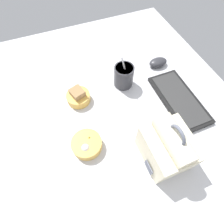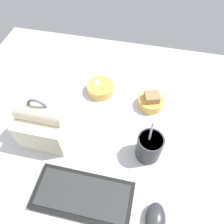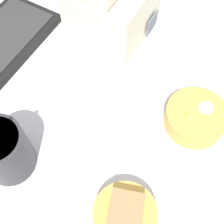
% 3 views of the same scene
% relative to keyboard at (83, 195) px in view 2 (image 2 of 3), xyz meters
% --- Properties ---
extents(desk_surface, '(1.40, 1.10, 0.02)m').
position_rel_keyboard_xyz_m(desk_surface, '(-0.03, -0.28, -0.02)').
color(desk_surface, silver).
rests_on(desk_surface, ground).
extents(keyboard, '(0.32, 0.15, 0.02)m').
position_rel_keyboard_xyz_m(keyboard, '(0.00, 0.00, 0.00)').
color(keyboard, black).
rests_on(keyboard, desk_surface).
extents(lunch_bag, '(0.17, 0.16, 0.22)m').
position_rel_keyboard_xyz_m(lunch_bag, '(0.19, -0.20, 0.07)').
color(lunch_bag, '#EFE5C1').
rests_on(lunch_bag, desk_surface).
extents(soup_cup, '(0.09, 0.09, 0.18)m').
position_rel_keyboard_xyz_m(soup_cup, '(-0.19, -0.20, 0.05)').
color(soup_cup, '#333338').
rests_on(soup_cup, desk_surface).
extents(bento_bowl_sandwich, '(0.10, 0.10, 0.07)m').
position_rel_keyboard_xyz_m(bento_bowl_sandwich, '(-0.17, -0.42, 0.02)').
color(bento_bowl_sandwich, '#EAB24C').
rests_on(bento_bowl_sandwich, desk_surface).
extents(bento_bowl_snacks, '(0.12, 0.12, 0.05)m').
position_rel_keyboard_xyz_m(bento_bowl_snacks, '(0.06, -0.45, 0.01)').
color(bento_bowl_snacks, '#EAB24C').
rests_on(bento_bowl_snacks, desk_surface).
extents(computer_mouse, '(0.06, 0.10, 0.04)m').
position_rel_keyboard_xyz_m(computer_mouse, '(-0.23, 0.02, 0.01)').
color(computer_mouse, '#333338').
rests_on(computer_mouse, desk_surface).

